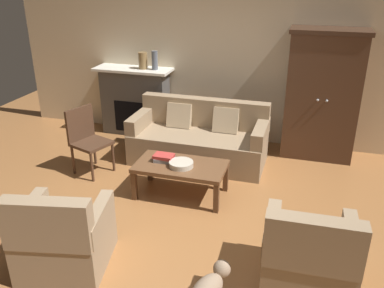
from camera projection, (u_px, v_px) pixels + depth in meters
ground_plane at (183, 219)px, 4.61m from camera, size 9.60×9.60×0.00m
back_wall at (232, 53)px, 6.30m from camera, size 7.20×0.10×2.80m
fireplace at (135, 101)px, 6.81m from camera, size 1.26×0.48×1.12m
armoire at (322, 95)px, 5.83m from camera, size 1.06×0.57×1.86m
couch at (199, 140)px, 5.90m from camera, size 1.93×0.87×0.86m
coffee_table at (181, 168)px, 4.96m from camera, size 1.10×0.60×0.42m
fruit_bowl at (181, 164)px, 4.88m from camera, size 0.29×0.29×0.06m
book_stack at (164, 158)px, 5.01m from camera, size 0.26×0.19×0.09m
mantel_vase_bronze at (143, 61)px, 6.47m from camera, size 0.14×0.14×0.26m
mantel_vase_slate at (155, 60)px, 6.41m from camera, size 0.10×0.10×0.30m
armchair_near_left at (63, 239)px, 3.77m from camera, size 0.91×0.91×0.88m
armchair_near_right at (308, 258)px, 3.51m from camera, size 0.80×0.79×0.88m
side_chair_wooden at (87, 136)px, 5.52m from camera, size 0.56×0.56×0.90m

